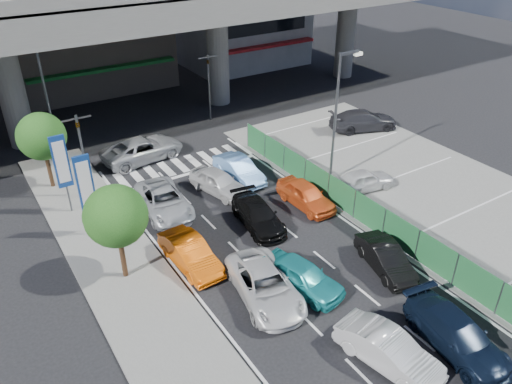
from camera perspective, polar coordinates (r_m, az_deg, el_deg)
ground at (r=24.01m, az=4.80°, el=-9.01°), size 120.00×120.00×0.00m
parking_lot at (r=31.85m, az=18.61°, el=0.23°), size 12.00×28.00×0.06m
sidewalk_left at (r=24.34m, az=-14.63°, el=-9.27°), size 4.00×30.00×0.12m
fence_run at (r=27.04m, az=12.62°, el=-2.35°), size 0.16×22.00×1.80m
expressway at (r=38.82m, az=-15.73°, el=19.84°), size 64.00×14.00×10.75m
building_center at (r=49.45m, az=-19.88°, el=19.80°), size 14.00×10.90×15.00m
building_east at (r=54.82m, az=-2.03°, el=20.74°), size 12.00×10.90×12.00m
traffic_light_left at (r=29.28m, az=-19.49°, el=5.98°), size 1.60×1.24×5.20m
traffic_light_right at (r=39.26m, az=-5.49°, el=13.61°), size 1.60×1.24×5.20m
street_lamp_right at (r=29.70m, az=9.39°, el=9.44°), size 1.65×0.22×8.00m
street_lamp_left at (r=34.52m, az=-22.63°, el=10.51°), size 1.65×0.22×8.00m
signboard_near at (r=25.92m, az=-18.89°, el=0.70°), size 0.80×0.14×4.70m
signboard_far at (r=28.50m, az=-21.32°, el=2.99°), size 0.80×0.14×4.70m
tree_near at (r=22.42m, az=-15.72°, el=-2.69°), size 2.80×2.80×4.80m
tree_far at (r=31.53m, az=-23.31°, el=5.84°), size 2.80×2.80×4.80m
hatch_white_back_mid at (r=20.13m, az=14.91°, el=-17.10°), size 2.29×4.40×1.38m
minivan_navy_back at (r=21.49m, az=21.97°, el=-14.90°), size 2.55×4.97×1.38m
sedan_white_mid_left at (r=22.11m, az=1.04°, el=-10.62°), size 3.16×5.30×1.38m
taxi_teal_mid at (r=22.69m, az=5.34°, el=-9.53°), size 2.55×4.32×1.38m
hatch_black_mid_right at (r=24.46m, az=14.59°, el=-7.32°), size 2.27×4.07×1.27m
taxi_orange_left at (r=24.07m, az=-7.54°, el=-6.98°), size 1.67×4.26×1.38m
sedan_black_mid at (r=26.71m, az=0.23°, el=-2.64°), size 2.39×4.60×1.27m
taxi_orange_right at (r=28.52m, az=5.73°, el=-0.35°), size 1.74×4.09×1.38m
wagon_silver_front_left at (r=28.28m, az=-10.45°, el=-1.02°), size 2.72×5.15×1.38m
sedan_white_front_mid at (r=29.77m, az=-4.30°, el=1.15°), size 2.57×4.33×1.38m
kei_truck_front_right at (r=31.12m, az=-1.97°, el=2.60°), size 1.57×4.23×1.38m
crossing_wagon_silver at (r=34.39m, az=-12.82°, el=4.80°), size 5.81×3.25×1.53m
parked_sedan_white at (r=30.58m, az=12.22°, el=1.36°), size 3.97×2.12×1.28m
parked_sedan_dgrey at (r=38.96m, az=12.17°, el=8.04°), size 5.55×3.68×1.49m
traffic_cone at (r=30.76m, az=10.50°, el=1.19°), size 0.52×0.52×0.77m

